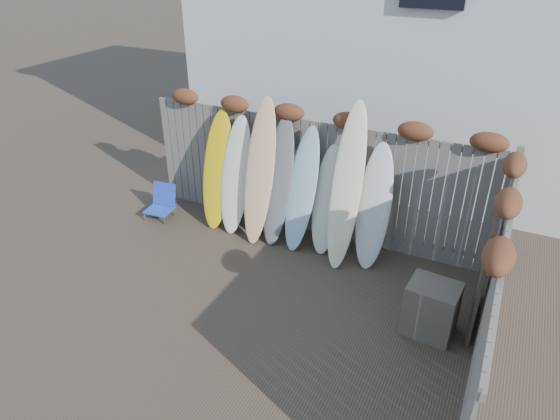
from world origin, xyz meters
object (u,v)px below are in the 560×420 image
at_px(surfboard_0, 217,171).
at_px(beach_chair, 162,202).
at_px(wooden_crate, 431,309).
at_px(lattice_panel, 483,270).

bearing_deg(surfboard_0, beach_chair, -169.79).
bearing_deg(beach_chair, wooden_crate, -10.90).
distance_m(wooden_crate, lattice_panel, 0.82).
bearing_deg(lattice_panel, surfboard_0, 168.50).
relative_size(wooden_crate, lattice_panel, 0.44).
bearing_deg(wooden_crate, beach_chair, 169.10).
bearing_deg(surfboard_0, lattice_panel, -15.54).
height_order(wooden_crate, lattice_panel, lattice_panel).
height_order(beach_chair, surfboard_0, surfboard_0).
bearing_deg(lattice_panel, wooden_crate, -138.88).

